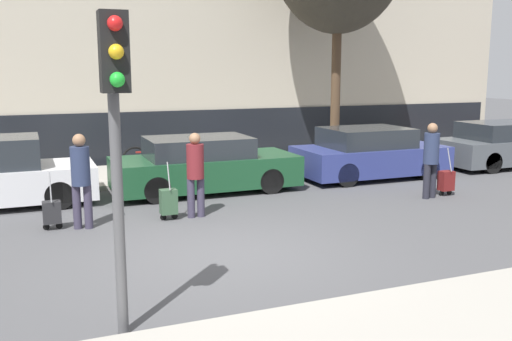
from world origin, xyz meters
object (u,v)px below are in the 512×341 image
object	(u,v)px
trolley_right	(446,181)
parked_car_2	(369,154)
parked_car_1	(204,166)
pedestrian_left	(81,175)
parked_bicycle	(154,158)
pedestrian_right	(431,156)
parked_car_3	(505,145)
traffic_light	(116,111)
pedestrian_center	(195,170)
trolley_center	(169,202)
trolley_left	(52,212)

from	to	relation	value
trolley_right	parked_car_2	bearing A→B (deg)	99.43
parked_car_1	pedestrian_left	world-z (taller)	pedestrian_left
parked_car_1	parked_bicycle	world-z (taller)	parked_car_1
pedestrian_right	trolley_right	bearing A→B (deg)	179.93
parked_car_3	pedestrian_left	bearing A→B (deg)	-169.40
pedestrian_right	traffic_light	size ratio (longest dim) A/B	0.49
pedestrian_center	parked_bicycle	world-z (taller)	pedestrian_center
trolley_right	traffic_light	distance (m)	9.43
pedestrian_left	trolley_center	size ratio (longest dim) A/B	1.53
pedestrian_center	pedestrian_right	size ratio (longest dim) A/B	0.98
pedestrian_right	pedestrian_left	bearing A→B (deg)	-12.17
pedestrian_left	trolley_left	size ratio (longest dim) A/B	1.65
parked_car_1	pedestrian_center	world-z (taller)	pedestrian_center
pedestrian_right	traffic_light	xyz separation A→B (m)	(-7.52, -4.31, 1.51)
parked_car_1	pedestrian_center	size ratio (longest dim) A/B	2.59
trolley_left	trolley_right	xyz separation A→B (m)	(8.59, -0.41, 0.02)
trolley_right	parked_bicycle	distance (m)	7.57
parked_car_3	pedestrian_left	world-z (taller)	pedestrian_left
parked_bicycle	pedestrian_right	bearing A→B (deg)	-43.96
pedestrian_right	traffic_light	bearing A→B (deg)	20.35
parked_car_2	parked_bicycle	bearing A→B (deg)	156.05
parked_car_2	trolley_center	xyz separation A→B (m)	(-6.03, -2.29, -0.28)
parked_car_2	pedestrian_left	world-z (taller)	pedestrian_left
pedestrian_left	pedestrian_right	size ratio (longest dim) A/B	1.02
parked_car_3	trolley_left	distance (m)	13.14
pedestrian_center	trolley_right	distance (m)	5.95
parked_car_3	parked_bicycle	size ratio (longest dim) A/B	2.40
trolley_left	pedestrian_right	distance (m)	8.09
parked_bicycle	trolley_center	bearing A→B (deg)	-98.73
trolley_center	pedestrian_right	xyz separation A→B (m)	(5.92, -0.37, 0.61)
parked_car_3	trolley_left	world-z (taller)	parked_car_3
parked_bicycle	pedestrian_center	bearing A→B (deg)	-92.02
pedestrian_center	trolley_center	distance (m)	0.81
pedestrian_right	trolley_right	distance (m)	0.83
trolley_left	pedestrian_center	bearing A→B (deg)	-2.86
trolley_center	trolley_left	bearing A→B (deg)	176.40
trolley_left	pedestrian_right	bearing A→B (deg)	-3.56
parked_car_1	parked_car_3	distance (m)	9.43
parked_car_1	trolley_right	size ratio (longest dim) A/B	3.91
parked_car_2	trolley_right	size ratio (longest dim) A/B	3.59
trolley_right	pedestrian_right	bearing A→B (deg)	-170.59
pedestrian_right	traffic_light	world-z (taller)	traffic_light
pedestrian_center	parked_bicycle	distance (m)	4.67
pedestrian_right	trolley_center	bearing A→B (deg)	-13.02
pedestrian_left	trolley_left	bearing A→B (deg)	-179.93
trolley_center	pedestrian_center	bearing A→B (deg)	0.03
parked_car_1	traffic_light	distance (m)	7.75
parked_car_3	trolley_center	bearing A→B (deg)	-167.94
parked_car_2	trolley_left	world-z (taller)	parked_car_2
parked_car_3	pedestrian_right	world-z (taller)	pedestrian_right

